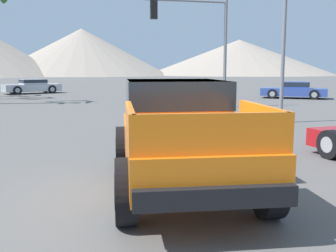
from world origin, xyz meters
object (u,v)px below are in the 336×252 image
(parked_car_silver, at_px, (32,86))
(traffic_light_main, at_px, (195,30))
(orange_pickup_truck, at_px, (179,126))
(parked_car_dark, at_px, (177,87))
(parked_car_blue, at_px, (294,90))

(parked_car_silver, height_order, traffic_light_main, traffic_light_main)
(orange_pickup_truck, relative_size, parked_car_dark, 1.14)
(parked_car_blue, bearing_deg, traffic_light_main, 151.28)
(parked_car_dark, distance_m, traffic_light_main, 10.46)
(parked_car_silver, bearing_deg, parked_car_dark, -135.15)
(orange_pickup_truck, bearing_deg, parked_car_blue, 60.11)
(parked_car_blue, bearing_deg, parked_car_silver, 94.42)
(orange_pickup_truck, relative_size, traffic_light_main, 0.87)
(parked_car_dark, bearing_deg, parked_car_silver, 101.42)
(orange_pickup_truck, relative_size, parked_car_silver, 1.03)
(parked_car_dark, bearing_deg, traffic_light_main, -154.30)
(orange_pickup_truck, height_order, traffic_light_main, traffic_light_main)
(parked_car_silver, xyz_separation_m, parked_car_dark, (11.13, -4.93, -0.01))
(parked_car_dark, height_order, parked_car_blue, parked_car_dark)
(orange_pickup_truck, distance_m, parked_car_dark, 23.79)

